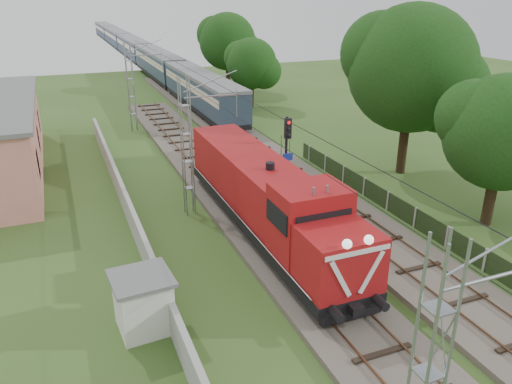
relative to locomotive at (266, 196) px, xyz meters
name	(u,v)px	position (x,y,z in m)	size (l,w,h in m)	color
ground	(340,316)	(0.00, -7.67, -2.28)	(140.00, 140.00, 0.00)	#304C1C
track_main	(271,238)	(0.00, -0.67, -2.09)	(4.20, 70.00, 0.45)	#6B6054
track_side	(263,156)	(5.00, 12.33, -2.09)	(4.20, 80.00, 0.45)	#6B6054
catenary	(188,147)	(-2.95, 4.33, 1.77)	(3.31, 70.00, 8.00)	gray
boundary_wall	(129,210)	(-6.50, 4.33, -1.53)	(0.25, 40.00, 1.50)	#9E9E99
fence	(447,237)	(8.00, -4.67, -1.68)	(0.12, 32.00, 1.20)	black
locomotive	(266,196)	(0.00, 0.00, 0.00)	(3.06, 17.46, 4.43)	black
coach_rake	(133,47)	(5.00, 74.23, 0.21)	(2.99, 111.80, 3.46)	black
signal_post	(287,146)	(2.79, 3.45, 1.46)	(0.60, 0.47, 5.43)	black
relay_hut	(143,302)	(-7.40, -5.49, -1.12)	(2.38, 2.38, 2.30)	silver
tree_a	(504,134)	(12.12, -3.28, 2.93)	(6.44, 6.13, 8.35)	#372416
tree_b	(413,70)	(13.00, 5.58, 4.94)	(8.92, 8.50, 11.56)	#372416
tree_c	(252,64)	(11.00, 29.87, 2.41)	(5.80, 5.52, 7.52)	#372416
tree_d	(228,42)	(11.83, 40.24, 3.78)	(7.49, 7.14, 9.71)	#372416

